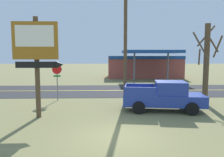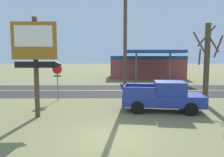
# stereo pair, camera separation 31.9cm
# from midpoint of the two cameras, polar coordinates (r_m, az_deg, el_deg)

# --- Properties ---
(ground_plane) EXTENTS (180.00, 180.00, 0.00)m
(ground_plane) POSITION_cam_midpoint_polar(r_m,az_deg,el_deg) (10.11, 1.47, -15.05)
(ground_plane) COLOR olive
(road_asphalt) EXTENTS (140.00, 8.00, 0.02)m
(road_asphalt) POSITION_cam_midpoint_polar(r_m,az_deg,el_deg) (22.72, 0.26, -3.17)
(road_asphalt) COLOR #2B2B2D
(road_asphalt) RESTS_ON ground
(road_centre_line) EXTENTS (126.00, 0.20, 0.01)m
(road_centre_line) POSITION_cam_midpoint_polar(r_m,az_deg,el_deg) (22.72, 0.26, -3.14)
(road_centre_line) COLOR gold
(road_centre_line) RESTS_ON road_asphalt
(motel_sign) EXTENTS (2.83, 0.54, 5.84)m
(motel_sign) POSITION_cam_midpoint_polar(r_m,az_deg,el_deg) (13.21, -18.67, 6.79)
(motel_sign) COLOR brown
(motel_sign) RESTS_ON ground
(stop_sign) EXTENTS (0.80, 0.08, 2.95)m
(stop_sign) POSITION_cam_midpoint_polar(r_m,az_deg,el_deg) (18.13, -13.66, 0.75)
(stop_sign) COLOR slate
(stop_sign) RESTS_ON ground
(utility_pole) EXTENTS (1.69, 0.26, 9.06)m
(utility_pole) POSITION_cam_midpoint_polar(r_m,az_deg,el_deg) (16.35, 4.03, 10.08)
(utility_pole) COLOR brown
(utility_pole) RESTS_ON ground
(bare_tree) EXTENTS (1.90, 1.77, 5.96)m
(bare_tree) POSITION_cam_midpoint_polar(r_m,az_deg,el_deg) (17.46, 24.07, 3.90)
(bare_tree) COLOR brown
(bare_tree) RESTS_ON ground
(gas_station) EXTENTS (12.00, 11.50, 4.40)m
(gas_station) POSITION_cam_midpoint_polar(r_m,az_deg,el_deg) (36.99, 9.22, 3.30)
(gas_station) COLOR #A84C42
(gas_station) RESTS_ON ground
(pickup_blue_parked_on_lawn) EXTENTS (5.41, 2.75, 1.96)m
(pickup_blue_parked_on_lawn) POSITION_cam_midpoint_polar(r_m,az_deg,el_deg) (14.74, 13.95, -4.61)
(pickup_blue_parked_on_lawn) COLOR #233893
(pickup_blue_parked_on_lawn) RESTS_ON ground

